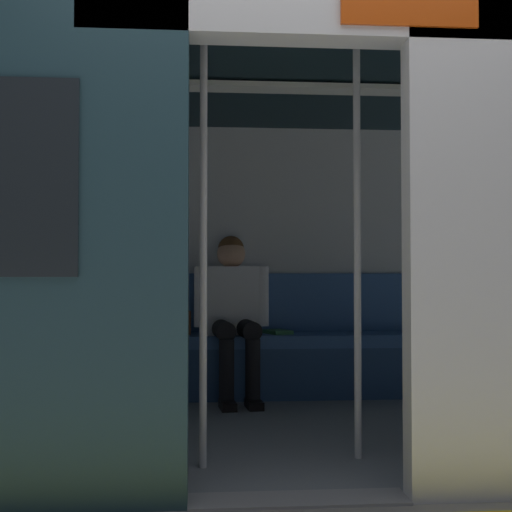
% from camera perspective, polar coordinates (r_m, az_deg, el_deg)
% --- Properties ---
extents(ground_plane, '(60.00, 60.00, 0.00)m').
position_cam_1_polar(ground_plane, '(2.86, 3.61, -20.00)').
color(ground_plane, gray).
extents(train_car, '(6.40, 2.76, 2.18)m').
position_cam_1_polar(train_car, '(3.94, 0.34, 6.31)').
color(train_car, silver).
rests_on(train_car, ground_plane).
extents(bench_seat, '(2.85, 0.44, 0.46)m').
position_cam_1_polar(bench_seat, '(4.98, -0.11, -7.91)').
color(bench_seat, '#38609E').
rests_on(bench_seat, ground_plane).
extents(person_seated, '(0.55, 0.70, 1.19)m').
position_cam_1_polar(person_seated, '(4.90, -1.97, -4.19)').
color(person_seated, silver).
rests_on(person_seated, ground_plane).
extents(handbag, '(0.26, 0.15, 0.17)m').
position_cam_1_polar(handbag, '(5.01, -7.04, -5.64)').
color(handbag, brown).
rests_on(handbag, bench_seat).
extents(book, '(0.22, 0.26, 0.03)m').
position_cam_1_polar(book, '(5.04, 1.85, -6.44)').
color(book, '#33723F').
rests_on(book, bench_seat).
extents(grab_pole_door, '(0.04, 0.04, 2.04)m').
position_cam_1_polar(grab_pole_door, '(3.17, -4.49, 0.48)').
color(grab_pole_door, silver).
rests_on(grab_pole_door, ground_plane).
extents(grab_pole_far, '(0.04, 0.04, 2.04)m').
position_cam_1_polar(grab_pole_far, '(3.36, 8.58, 0.37)').
color(grab_pole_far, silver).
rests_on(grab_pole_far, ground_plane).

